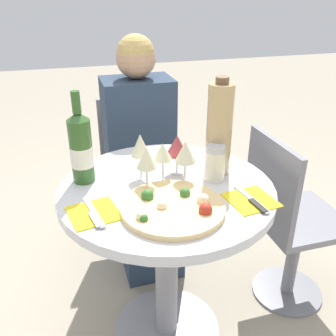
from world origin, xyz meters
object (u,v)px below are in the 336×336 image
at_px(chair_behind_diner, 138,175).
at_px(pizza_large, 173,207).
at_px(dining_table, 166,230).
at_px(chair_empty_side, 288,225).
at_px(wine_bottle, 81,148).
at_px(seated_diner, 143,168).
at_px(tall_carafe, 219,129).

height_order(chair_behind_diner, pizza_large, chair_behind_diner).
xyz_separation_m(dining_table, pizza_large, (-0.02, -0.16, 0.20)).
xyz_separation_m(chair_empty_side, pizza_large, (-0.60, -0.22, 0.33)).
bearing_deg(wine_bottle, seated_diner, 54.77).
xyz_separation_m(dining_table, chair_behind_diner, (0.04, 0.71, -0.13)).
height_order(chair_behind_diner, seated_diner, seated_diner).
bearing_deg(seated_diner, pizza_large, 85.29).
relative_size(chair_behind_diner, seated_diner, 0.71).
bearing_deg(chair_empty_side, wine_bottle, -94.54).
bearing_deg(tall_carafe, pizza_large, -137.93).
bearing_deg(chair_empty_side, dining_table, -84.30).
height_order(chair_behind_diner, wine_bottle, wine_bottle).
distance_m(seated_diner, pizza_large, 0.76).
height_order(dining_table, seated_diner, seated_diner).
xyz_separation_m(seated_diner, chair_empty_side, (0.54, -0.51, -0.12)).
distance_m(dining_table, tall_carafe, 0.43).
relative_size(seated_diner, chair_empty_side, 1.41).
xyz_separation_m(wine_bottle, tall_carafe, (0.49, -0.07, 0.04)).
bearing_deg(chair_empty_side, pizza_large, -70.37).
bearing_deg(dining_table, seated_diner, 86.23).
xyz_separation_m(pizza_large, wine_bottle, (-0.25, 0.28, 0.12)).
distance_m(chair_empty_side, pizza_large, 0.72).
bearing_deg(seated_diner, chair_empty_side, 136.68).
bearing_deg(dining_table, chair_behind_diner, 86.97).
distance_m(chair_behind_diner, tall_carafe, 0.84).
bearing_deg(pizza_large, seated_diner, 85.29).
bearing_deg(pizza_large, dining_table, 81.91).
distance_m(seated_diner, chair_empty_side, 0.76).
height_order(dining_table, wine_bottle, wine_bottle).
relative_size(chair_empty_side, tall_carafe, 2.29).
height_order(dining_table, chair_empty_side, chair_empty_side).
distance_m(pizza_large, tall_carafe, 0.36).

